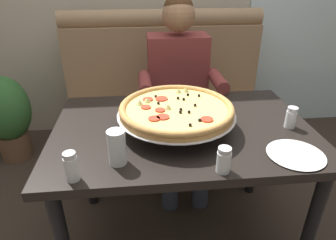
{
  "coord_description": "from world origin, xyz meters",
  "views": [
    {
      "loc": [
        -0.2,
        -1.23,
        1.42
      ],
      "look_at": [
        -0.07,
        0.02,
        0.77
      ],
      "focal_mm": 31.61,
      "sensor_mm": 36.0,
      "label": 1
    }
  ],
  "objects": [
    {
      "name": "diner_main",
      "position": [
        0.07,
        0.61,
        0.71
      ],
      "size": [
        0.54,
        0.64,
        1.27
      ],
      "color": "#2D3342",
      "rests_on": "ground_plane"
    },
    {
      "name": "shaker_pepper_flakes",
      "position": [
        0.5,
        -0.06,
        0.78
      ],
      "size": [
        0.05,
        0.05,
        0.1
      ],
      "color": "white",
      "rests_on": "dining_table"
    },
    {
      "name": "shaker_parmesan",
      "position": [
        -0.45,
        -0.35,
        0.78
      ],
      "size": [
        0.05,
        0.05,
        0.11
      ],
      "color": "white",
      "rests_on": "dining_table"
    },
    {
      "name": "patio_chair",
      "position": [
        1.16,
        2.12,
        0.52
      ],
      "size": [
        0.43,
        0.43,
        0.86
      ],
      "color": "black",
      "rests_on": "ground_plane"
    },
    {
      "name": "plate_near_left",
      "position": [
        0.42,
        -0.29,
        0.75
      ],
      "size": [
        0.23,
        0.23,
        0.02
      ],
      "color": "white",
      "rests_on": "dining_table"
    },
    {
      "name": "dining_table",
      "position": [
        0.0,
        0.0,
        0.64
      ],
      "size": [
        1.23,
        0.82,
        0.74
      ],
      "color": "black",
      "rests_on": "ground_plane"
    },
    {
      "name": "shaker_oregano",
      "position": [
        0.1,
        -0.36,
        0.78
      ],
      "size": [
        0.05,
        0.05,
        0.1
      ],
      "color": "white",
      "rests_on": "dining_table"
    },
    {
      "name": "potted_plant",
      "position": [
        -1.23,
        0.95,
        0.39
      ],
      "size": [
        0.36,
        0.36,
        0.7
      ],
      "color": "brown",
      "rests_on": "ground_plane"
    },
    {
      "name": "drinking_glass",
      "position": [
        -0.29,
        -0.26,
        0.8
      ],
      "size": [
        0.07,
        0.07,
        0.14
      ],
      "color": "silver",
      "rests_on": "dining_table"
    },
    {
      "name": "booth_bench",
      "position": [
        0.0,
        0.88,
        0.4
      ],
      "size": [
        1.56,
        0.78,
        1.13
      ],
      "color": "#937556",
      "rests_on": "ground_plane"
    },
    {
      "name": "ground_plane",
      "position": [
        0.0,
        0.0,
        0.0
      ],
      "size": [
        16.0,
        16.0,
        0.0
      ],
      "primitive_type": "plane",
      "color": "#382D26"
    },
    {
      "name": "pizza",
      "position": [
        -0.03,
        -0.01,
        0.83
      ],
      "size": [
        0.55,
        0.55,
        0.13
      ],
      "color": "silver",
      "rests_on": "dining_table"
    }
  ]
}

